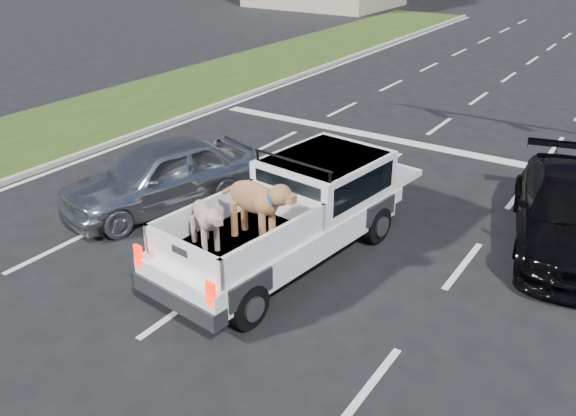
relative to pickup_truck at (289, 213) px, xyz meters
name	(u,v)px	position (x,y,z in m)	size (l,w,h in m)	color
ground	(266,345)	(1.16, -2.43, -0.96)	(160.00, 160.00, 0.00)	black
road_markings	(427,198)	(1.16, 4.14, -0.96)	(17.75, 60.00, 0.01)	silver
grass_median_left	(82,122)	(-10.34, 3.57, -0.91)	(5.00, 60.00, 0.10)	#243C12
curb_left	(136,134)	(-7.89, 3.57, -0.89)	(0.15, 60.00, 0.14)	#9F9B91
pickup_truck	(289,213)	(0.00, 0.00, 0.00)	(2.56, 5.58, 2.02)	black
silver_sedan	(160,175)	(-3.72, 0.38, -0.20)	(1.80, 4.48, 1.53)	#A7AAAE
black_coupe	(570,213)	(4.33, 3.47, -0.24)	(2.03, 5.00, 1.45)	black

